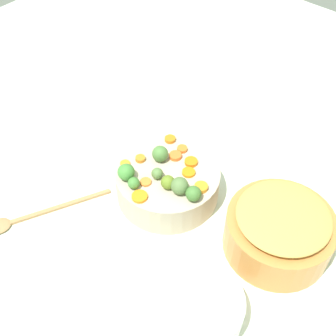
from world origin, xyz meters
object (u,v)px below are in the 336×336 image
object	(u,v)px
metal_pot	(278,233)
casserole_dish	(198,309)
serving_bowl_carrots	(168,182)
wooden_spoon	(23,218)

from	to	relation	value
metal_pot	casserole_dish	distance (m)	0.27
serving_bowl_carrots	casserole_dish	distance (m)	0.35
metal_pot	casserole_dish	size ratio (longest dim) A/B	1.35
serving_bowl_carrots	metal_pot	world-z (taller)	metal_pot
serving_bowl_carrots	metal_pot	size ratio (longest dim) A/B	1.07
metal_pot	casserole_dish	bearing A→B (deg)	-5.94
wooden_spoon	casserole_dish	distance (m)	0.50
serving_bowl_carrots	wooden_spoon	bearing A→B (deg)	-35.41
metal_pot	serving_bowl_carrots	bearing A→B (deg)	-81.56
wooden_spoon	casserole_dish	bearing A→B (deg)	100.00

